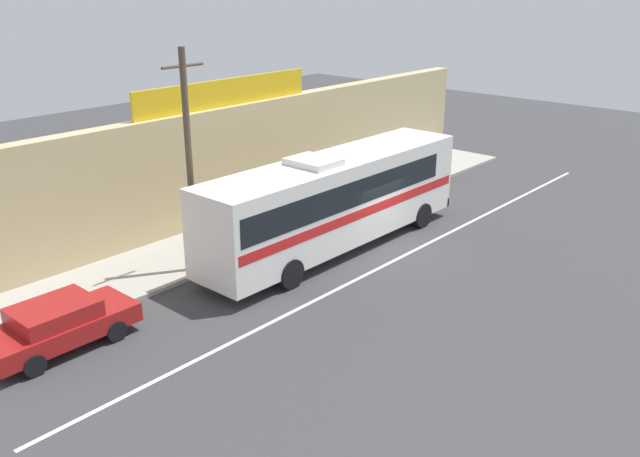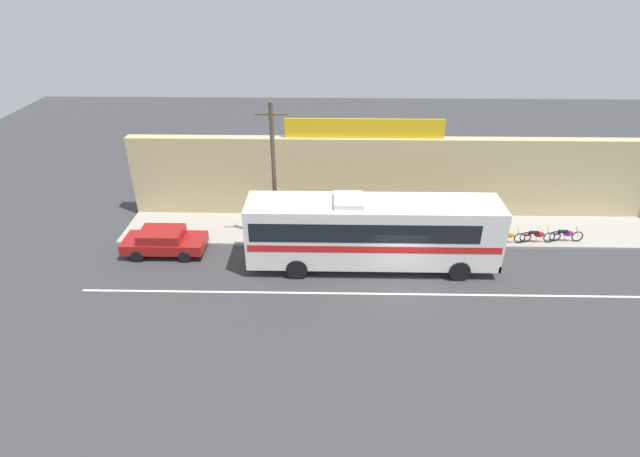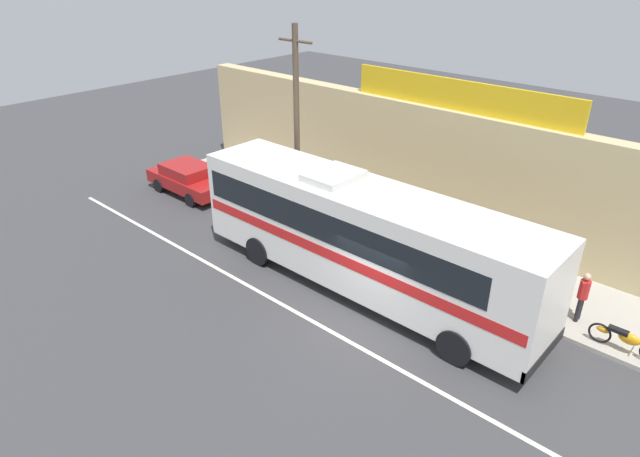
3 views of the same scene
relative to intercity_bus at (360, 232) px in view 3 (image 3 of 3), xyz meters
The scene contains 11 objects.
ground_plane 2.96m from the intercity_bus, 49.79° to the right, with size 70.00×70.00×0.00m, color #3A3A3D.
sidewalk_slab 4.32m from the intercity_bus, 69.14° to the left, with size 30.00×3.60×0.14m, color #A8A399.
storefront_facade 5.90m from the intercity_bus, 76.60° to the left, with size 30.00×0.70×4.80m, color tan.
storefront_billboard 6.61m from the intercity_bus, 91.17° to the left, with size 8.93×0.12×1.10m, color gold.
road_center_stripe 3.46m from the intercity_bus, 60.52° to the right, with size 30.00×0.14×0.01m, color silver.
intercity_bus is the anchor object (origin of this frame).
parked_car 10.79m from the intercity_bus, behind, with size 4.21×1.90×1.37m.
utility_pole 5.71m from the intercity_bus, 155.92° to the left, with size 1.60×0.22×7.61m.
motorcycle_orange 7.99m from the intercity_bus, 15.94° to the left, with size 1.95×0.56×0.94m.
pedestrian_near_shop 6.80m from the intercity_bus, 24.79° to the left, with size 0.30×0.48×1.61m.
pedestrian_far_right 4.50m from the intercity_bus, 58.29° to the left, with size 0.30×0.48×1.72m.
Camera 3 is at (8.03, -10.66, 10.05)m, focal length 30.82 mm.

